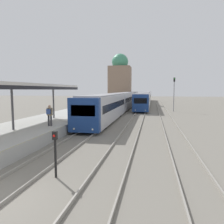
% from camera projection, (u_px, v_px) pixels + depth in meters
% --- Properties ---
extents(track_middle_line, '(1.51, 120.00, 0.15)m').
position_uv_depth(track_middle_line, '(88.00, 212.00, 6.50)').
color(track_middle_line, gray).
rests_on(track_middle_line, ground_plane).
extents(platform_canopy, '(4.00, 16.51, 3.32)m').
position_uv_depth(platform_canopy, '(12.00, 85.00, 15.39)').
color(platform_canopy, beige).
rests_on(platform_canopy, station_platform).
extents(person_on_platform, '(0.40, 0.40, 1.66)m').
position_uv_depth(person_on_platform, '(50.00, 114.00, 17.16)').
color(person_on_platform, '#2D2D33').
rests_on(person_on_platform, station_platform).
extents(train_near, '(2.61, 48.16, 3.19)m').
position_uv_depth(train_near, '(123.00, 100.00, 40.95)').
color(train_near, navy).
rests_on(train_near, ground_plane).
extents(train_far, '(2.60, 45.66, 3.11)m').
position_uv_depth(train_far, '(145.00, 98.00, 56.08)').
color(train_far, navy).
rests_on(train_far, ground_plane).
extents(signal_post_near, '(0.20, 0.21, 2.00)m').
position_uv_depth(signal_post_near, '(55.00, 149.00, 9.17)').
color(signal_post_near, black).
rests_on(signal_post_near, ground_plane).
extents(signal_mast_far, '(0.28, 0.29, 5.78)m').
position_uv_depth(signal_mast_far, '(174.00, 91.00, 37.18)').
color(signal_mast_far, gray).
rests_on(signal_mast_far, ground_plane).
extents(distant_domed_building, '(5.69, 5.69, 13.32)m').
position_uv_depth(distant_domed_building, '(120.00, 80.00, 58.90)').
color(distant_domed_building, '#89705B').
rests_on(distant_domed_building, ground_plane).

